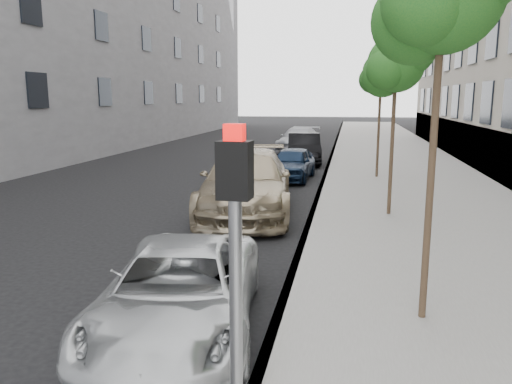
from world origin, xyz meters
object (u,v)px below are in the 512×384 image
(signal_pole, at_px, (236,269))
(suv, at_px, (247,182))
(sedan_black, at_px, (304,148))
(tree_far, at_px, (382,71))
(sedan_rear, at_px, (299,140))
(minivan, at_px, (180,292))
(sedan_blue, at_px, (292,163))
(tree_mid, at_px, (397,64))

(signal_pole, xyz_separation_m, suv, (-1.99, 10.02, -1.09))
(suv, distance_m, sedan_black, 11.13)
(tree_far, bearing_deg, sedan_black, 125.83)
(signal_pole, height_order, sedan_rear, signal_pole)
(minivan, bearing_deg, sedan_blue, 81.66)
(tree_mid, distance_m, sedan_black, 12.06)
(minivan, height_order, sedan_blue, sedan_blue)
(minivan, height_order, suv, suv)
(sedan_black, bearing_deg, tree_mid, -80.05)
(tree_far, xyz_separation_m, sedan_rear, (-4.10, 9.90, -3.47))
(tree_far, distance_m, sedan_black, 6.65)
(sedan_blue, bearing_deg, sedan_black, 93.67)
(tree_far, relative_size, sedan_black, 1.11)
(signal_pole, distance_m, minivan, 3.30)
(sedan_black, bearing_deg, sedan_rear, 91.62)
(sedan_black, relative_size, sedan_rear, 0.90)
(tree_mid, distance_m, sedan_blue, 7.70)
(tree_mid, xyz_separation_m, tree_far, (-0.00, 6.50, 0.13))
(signal_pole, bearing_deg, sedan_blue, 98.34)
(tree_mid, distance_m, signal_pole, 10.42)
(tree_mid, distance_m, minivan, 8.78)
(tree_mid, height_order, sedan_blue, tree_mid)
(sedan_rear, bearing_deg, tree_far, -61.31)
(tree_far, bearing_deg, sedan_rear, 112.51)
(sedan_black, bearing_deg, suv, -99.76)
(sedan_blue, bearing_deg, signal_pole, -81.35)
(minivan, bearing_deg, tree_mid, 57.32)
(tree_far, xyz_separation_m, minivan, (-3.33, -13.85, -3.58))
(tree_far, bearing_deg, minivan, -103.50)
(minivan, bearing_deg, sedan_black, 81.66)
(suv, xyz_separation_m, sedan_blue, (0.59, 6.05, -0.23))
(minivan, xyz_separation_m, sedan_black, (0.00, 18.46, 0.12))
(suv, relative_size, sedan_blue, 1.59)
(tree_mid, xyz_separation_m, suv, (-3.92, -0.00, -3.19))
(tree_far, bearing_deg, suv, -121.06)
(tree_mid, xyz_separation_m, signal_pole, (-1.93, -10.03, -2.09))
(tree_far, height_order, suv, tree_far)
(sedan_black, xyz_separation_m, sedan_rear, (-0.77, 5.29, -0.01))
(sedan_blue, height_order, sedan_black, sedan_black)
(tree_far, height_order, signal_pole, tree_far)
(suv, relative_size, sedan_black, 1.35)
(tree_mid, distance_m, sedan_rear, 17.23)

